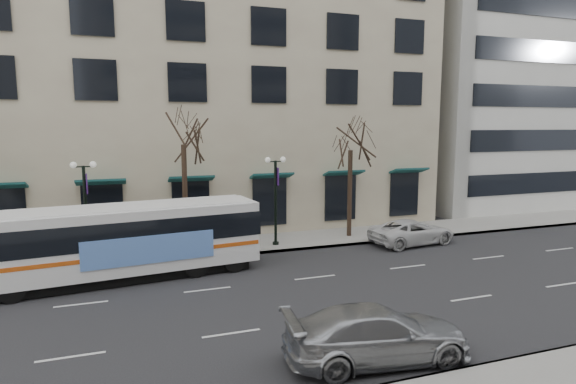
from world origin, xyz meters
name	(u,v)px	position (x,y,z in m)	size (l,w,h in m)	color
ground	(218,309)	(0.00, 0.00, 0.00)	(160.00, 160.00, 0.00)	black
sidewalk_far	(272,242)	(5.00, 9.00, 0.07)	(80.00, 4.00, 0.15)	gray
building_hotel	(132,57)	(-2.00, 21.00, 12.00)	(40.00, 20.00, 24.00)	tan
building_office	(501,14)	(32.00, 21.00, 17.50)	(25.00, 20.00, 35.00)	#999993
tree_far_mid	(183,127)	(0.00, 8.80, 6.91)	(3.60, 3.60, 8.55)	black
tree_far_right	(351,134)	(10.00, 8.80, 6.42)	(3.60, 3.60, 8.06)	black
lamp_post_left	(86,207)	(-4.99, 8.20, 2.94)	(1.22, 0.45, 5.21)	black
lamp_post_right	(276,197)	(5.01, 8.20, 2.94)	(1.22, 0.45, 5.21)	black
city_bus	(123,240)	(-3.30, 5.03, 1.85)	(12.71, 4.06, 3.39)	white
silver_car	(377,334)	(3.73, -5.56, 0.82)	(2.30, 5.66, 1.64)	#A5A7AC
white_pickup	(412,232)	(12.83, 6.20, 0.72)	(2.41, 5.22, 1.45)	silver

